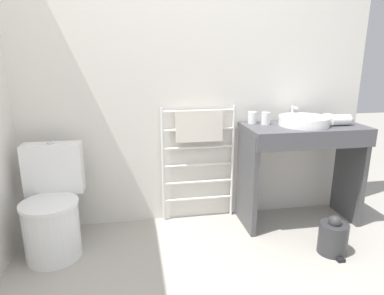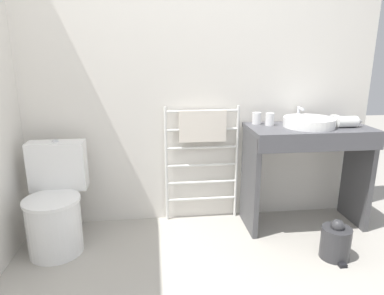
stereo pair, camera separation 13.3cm
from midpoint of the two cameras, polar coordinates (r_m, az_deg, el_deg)
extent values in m
cube|color=silver|center=(2.77, 1.96, 13.01)|extent=(2.92, 0.12, 2.50)
cylinder|color=white|center=(2.62, -20.57, -12.33)|extent=(0.37, 0.37, 0.39)
cylinder|color=white|center=(2.53, -21.01, -8.22)|extent=(0.38, 0.38, 0.02)
cube|color=white|center=(2.69, -20.15, -2.85)|extent=(0.40, 0.15, 0.36)
cylinder|color=silver|center=(2.64, -20.53, 1.02)|extent=(0.05, 0.05, 0.01)
cylinder|color=white|center=(2.80, -2.95, -3.03)|extent=(0.02, 0.02, 0.97)
cylinder|color=white|center=(2.89, 8.74, -2.57)|extent=(0.02, 0.02, 0.97)
cylinder|color=white|center=(2.94, 2.91, -8.53)|extent=(0.59, 0.02, 0.02)
cylinder|color=white|center=(2.88, 2.95, -5.80)|extent=(0.59, 0.02, 0.02)
cylinder|color=white|center=(2.83, 2.99, -2.96)|extent=(0.59, 0.02, 0.02)
cylinder|color=white|center=(2.79, 3.04, -0.02)|extent=(0.59, 0.02, 0.02)
cylinder|color=white|center=(2.75, 3.08, 3.00)|extent=(0.59, 0.02, 0.02)
cylinder|color=white|center=(2.72, 3.13, 6.09)|extent=(0.59, 0.02, 0.02)
cube|color=silver|center=(2.72, 3.19, 3.57)|extent=(0.38, 0.04, 0.25)
cube|color=#4C4C51|center=(2.81, 20.27, 2.91)|extent=(0.94, 0.46, 0.03)
cube|color=#4C4C51|center=(2.63, 22.24, 0.42)|extent=(0.94, 0.02, 0.10)
cube|color=#4C4C4F|center=(2.75, 11.04, -5.58)|extent=(0.04, 0.39, 0.79)
cube|color=#4C4C4F|center=(3.14, 26.94, -4.39)|extent=(0.04, 0.39, 0.79)
cylinder|color=white|center=(2.79, 20.22, 3.96)|extent=(0.39, 0.39, 0.07)
cylinder|color=silver|center=(2.79, 20.28, 4.60)|extent=(0.32, 0.32, 0.01)
cylinder|color=silver|center=(2.97, 18.53, 5.29)|extent=(0.02, 0.02, 0.13)
cylinder|color=silver|center=(2.92, 18.98, 6.12)|extent=(0.02, 0.09, 0.02)
cylinder|color=white|center=(2.78, 12.07, 4.78)|extent=(0.07, 0.07, 0.09)
cylinder|color=white|center=(2.76, 14.21, 4.58)|extent=(0.07, 0.07, 0.10)
cylinder|color=white|center=(2.89, 25.60, 3.89)|extent=(0.16, 0.09, 0.09)
cone|color=silver|center=(2.94, 27.34, 3.87)|extent=(0.05, 0.07, 0.07)
cube|color=white|center=(2.95, 24.08, 4.27)|extent=(0.05, 0.10, 0.06)
cylinder|color=#333335|center=(2.65, 24.17, -14.31)|extent=(0.20, 0.20, 0.22)
sphere|color=#333335|center=(2.60, 24.49, -11.81)|extent=(0.09, 0.09, 0.09)
cube|color=black|center=(2.62, 25.23, -17.37)|extent=(0.05, 0.04, 0.02)
camera|label=1|loc=(0.07, -88.35, 0.46)|focal=32.00mm
camera|label=2|loc=(0.07, 91.65, -0.46)|focal=32.00mm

